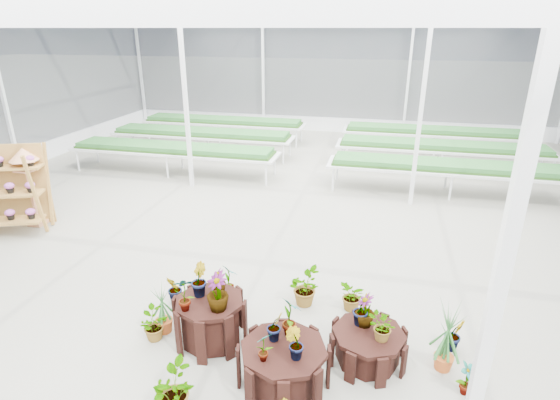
% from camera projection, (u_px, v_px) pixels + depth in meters
% --- Properties ---
extents(ground_plane, '(24.00, 24.00, 0.00)m').
position_uv_depth(ground_plane, '(253.00, 268.00, 8.19)').
color(ground_plane, gray).
rests_on(ground_plane, ground).
extents(greenhouse_shell, '(18.00, 24.00, 4.50)m').
position_uv_depth(greenhouse_shell, '(250.00, 152.00, 7.36)').
color(greenhouse_shell, white).
rests_on(greenhouse_shell, ground).
extents(steel_frame, '(18.00, 24.00, 4.50)m').
position_uv_depth(steel_frame, '(250.00, 152.00, 7.36)').
color(steel_frame, silver).
rests_on(steel_frame, ground).
extents(nursery_benches, '(16.00, 7.00, 0.84)m').
position_uv_depth(nursery_benches, '(314.00, 149.00, 14.55)').
color(nursery_benches, silver).
rests_on(nursery_benches, ground).
extents(plinth_tall, '(1.12, 1.12, 0.68)m').
position_uv_depth(plinth_tall, '(211.00, 320.00, 6.18)').
color(plinth_tall, black).
rests_on(plinth_tall, ground).
extents(plinth_mid, '(1.33, 1.33, 0.59)m').
position_uv_depth(plinth_mid, '(284.00, 367.00, 5.40)').
color(plinth_mid, black).
rests_on(plinth_mid, ground).
extents(plinth_low, '(1.32, 1.32, 0.45)m').
position_uv_depth(plinth_low, '(368.00, 346.00, 5.85)').
color(plinth_low, black).
rests_on(plinth_low, ground).
extents(shelf_rack, '(1.98, 1.48, 1.87)m').
position_uv_depth(shelf_rack, '(2.00, 191.00, 9.36)').
color(shelf_rack, olive).
rests_on(shelf_rack, ground).
extents(bird_table, '(0.49, 0.49, 1.80)m').
position_uv_depth(bird_table, '(30.00, 187.00, 9.68)').
color(bird_table, tan).
rests_on(bird_table, ground).
extents(nursery_plants, '(4.62, 3.15, 1.21)m').
position_uv_depth(nursery_plants, '(283.00, 321.00, 5.98)').
color(nursery_plants, '#285E29').
rests_on(nursery_plants, ground).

